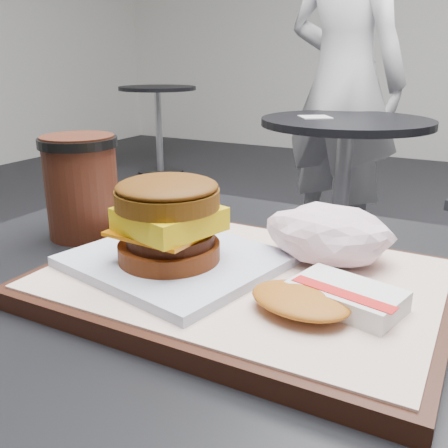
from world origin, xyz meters
TOP-DOWN VIEW (x-y plane):
  - customer_table at (0.00, 0.00)m, footprint 0.80×0.60m
  - serving_tray at (-0.01, -0.01)m, footprint 0.38×0.28m
  - breakfast_sandwich at (-0.08, -0.03)m, footprint 0.22×0.21m
  - hash_brown at (0.08, -0.05)m, footprint 0.13×0.11m
  - crumpled_wrapper at (0.05, 0.06)m, footprint 0.13×0.10m
  - coffee_cup at (-0.26, 0.04)m, footprint 0.10×0.10m
  - neighbor_table at (-0.35, 1.65)m, footprint 0.70×0.70m
  - napkin at (-0.48, 1.62)m, footprint 0.17×0.17m
  - patron at (-0.50, 2.09)m, footprint 0.74×0.60m
  - bg_table_mid at (-2.40, 3.20)m, footprint 0.66×0.66m

SIDE VIEW (x-z plane):
  - neighbor_table at x=-0.35m, z-range 0.18..0.93m
  - bg_table_mid at x=-2.40m, z-range 0.19..0.94m
  - customer_table at x=0.00m, z-range 0.20..0.97m
  - napkin at x=-0.48m, z-range 0.75..0.75m
  - serving_tray at x=-0.01m, z-range 0.77..0.79m
  - hash_brown at x=0.08m, z-range 0.79..0.81m
  - crumpled_wrapper at x=0.05m, z-range 0.79..0.85m
  - breakfast_sandwich at x=-0.08m, z-range 0.78..0.88m
  - coffee_cup at x=-0.26m, z-range 0.78..0.90m
  - patron at x=-0.50m, z-range 0.00..1.75m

